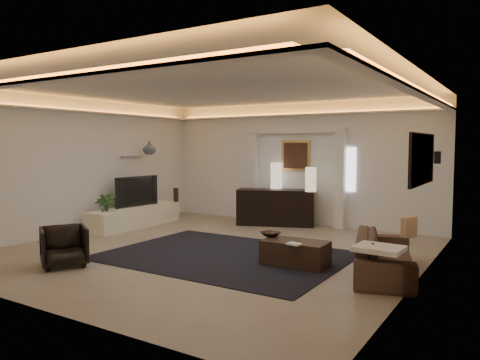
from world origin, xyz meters
The scene contains 33 objects.
floor centered at (0.00, 0.00, 0.00)m, with size 7.00×7.00×0.00m, color #9F947B.
ceiling centered at (0.00, 0.00, 2.90)m, with size 7.00×7.00×0.00m, color white.
wall_back centered at (0.00, 3.50, 1.45)m, with size 7.00×7.00×0.00m, color white.
wall_front centered at (0.00, -3.50, 1.45)m, with size 7.00×7.00×0.00m, color white.
wall_left centered at (-3.50, 0.00, 1.45)m, with size 7.00×7.00×0.00m, color white.
wall_right centered at (3.50, 0.00, 1.45)m, with size 7.00×7.00×0.00m, color white.
cove_soffit centered at (0.00, 0.00, 2.62)m, with size 7.00×7.00×0.04m, color silver.
daylight_slit centered at (1.35, 3.48, 1.35)m, with size 0.25×0.03×1.00m, color white.
area_rug centered at (0.40, -0.20, 0.01)m, with size 4.00×3.00×0.01m, color black.
pilaster_left centered at (-1.15, 3.40, 1.10)m, with size 0.22×0.20×2.20m, color silver.
pilaster_right centered at (1.15, 3.40, 1.10)m, with size 0.22×0.20×2.20m, color silver.
alcove_header centered at (0.00, 3.40, 2.25)m, with size 2.52×0.20×0.12m, color silver.
painting_frame centered at (0.00, 3.47, 1.65)m, with size 0.74×0.04×0.74m, color tan.
painting_canvas centered at (0.00, 3.44, 1.65)m, with size 0.62×0.02×0.62m, color #4C2D1E.
art_panel_frame centered at (3.47, 0.30, 1.70)m, with size 0.04×1.64×0.74m, color black.
art_panel_gold centered at (3.44, 0.30, 1.70)m, with size 0.02×1.50×0.62m, color tan.
wall_sconce centered at (3.38, 2.20, 1.68)m, with size 0.12×0.12×0.22m, color black.
wall_niche centered at (-3.44, 1.40, 1.65)m, with size 0.10×0.55×0.04m, color silver.
console centered at (-0.29, 2.99, 0.40)m, with size 1.81×0.56×0.90m, color black.
lamp_left centered at (-0.41, 3.25, 1.09)m, with size 0.28×0.28×0.62m, color beige.
lamp_right centered at (0.61, 2.97, 1.09)m, with size 0.25×0.25×0.55m, color beige.
media_ledge centered at (-2.98, 1.06, 0.23)m, with size 0.64×2.55×0.48m, color white.
tv centered at (-3.15, 1.19, 0.80)m, with size 0.16×1.23×0.71m, color black.
figurine centered at (-2.81, 2.34, 0.64)m, with size 0.13×0.13×0.35m, color #332315.
ginger_jar centered at (-3.15, 1.76, 1.83)m, with size 0.32×0.32×0.33m, color #38414F.
plant centered at (-3.01, 0.21, 0.42)m, with size 0.47×0.47×0.84m, color #25471E.
sofa centered at (3.02, 0.08, 0.30)m, with size 0.79×2.02×0.59m, color #59301A.
throw_blanket centered at (3.15, -0.69, 0.55)m, with size 0.61×0.50×0.07m, color white.
throw_pillow centered at (3.15, 1.13, 0.55)m, with size 0.10×0.34×0.34m, color tan.
coffee_table centered at (1.70, -0.14, 0.20)m, with size 1.01×0.55×0.38m, color black.
bowl centered at (1.19, -0.03, 0.45)m, with size 0.31×0.31×0.08m, color black.
magazine centered at (1.80, -0.42, 0.42)m, with size 0.21×0.15×0.03m, color white.
armchair centered at (-1.38, -2.10, 0.31)m, with size 0.67×0.69×0.63m, color black.
Camera 1 is at (4.74, -6.69, 1.90)m, focal length 34.48 mm.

